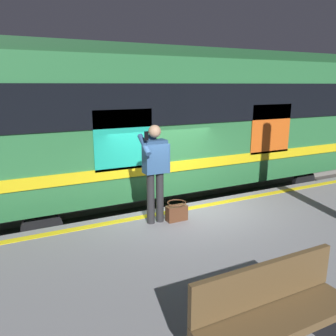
% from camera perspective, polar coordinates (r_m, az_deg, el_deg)
% --- Properties ---
extents(ground_plane, '(24.53, 24.53, 0.00)m').
position_cam_1_polar(ground_plane, '(7.56, 1.86, -13.58)').
color(ground_plane, '#4C4742').
extents(platform, '(13.79, 5.04, 1.04)m').
position_cam_1_polar(platform, '(5.52, 15.16, -19.16)').
color(platform, gray).
rests_on(platform, ground).
extents(safety_line, '(13.51, 0.16, 0.01)m').
position_cam_1_polar(safety_line, '(6.89, 3.12, -6.88)').
color(safety_line, yellow).
rests_on(safety_line, platform).
extents(track_rail_near, '(17.93, 0.08, 0.16)m').
position_cam_1_polar(track_rail_near, '(8.71, -2.75, -9.14)').
color(track_rail_near, slate).
rests_on(track_rail_near, ground).
extents(track_rail_far, '(17.93, 0.08, 0.16)m').
position_cam_1_polar(track_rail_far, '(9.95, -6.11, -6.21)').
color(track_rail_far, slate).
rests_on(track_rail_far, ground).
extents(train_carriage, '(11.56, 2.74, 4.15)m').
position_cam_1_polar(train_carriage, '(9.19, 1.71, 8.44)').
color(train_carriage, '#2D723F').
rests_on(train_carriage, ground).
extents(passenger, '(0.57, 0.55, 1.77)m').
position_cam_1_polar(passenger, '(5.95, -2.23, 0.37)').
color(passenger, '#262628').
rests_on(passenger, platform).
extents(handbag, '(0.39, 0.35, 0.35)m').
position_cam_1_polar(handbag, '(6.28, 1.46, -7.40)').
color(handbag, '#59331E').
rests_on(handbag, platform).
extents(bench, '(1.58, 0.44, 0.90)m').
position_cam_1_polar(bench, '(3.39, 17.32, -21.98)').
color(bench, brown).
rests_on(bench, platform).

